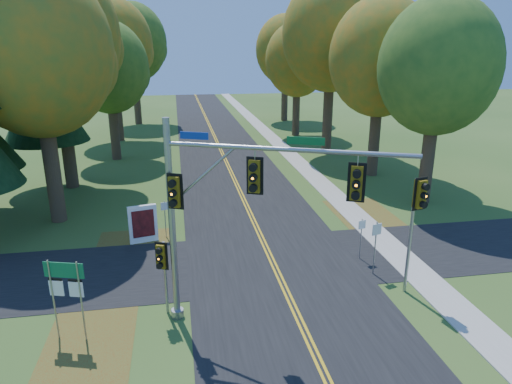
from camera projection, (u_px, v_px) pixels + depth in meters
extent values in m
plane|color=#2F511C|center=(281.00, 281.00, 19.85)|extent=(160.00, 160.00, 0.00)
cube|color=black|center=(281.00, 281.00, 19.85)|extent=(8.00, 160.00, 0.02)
cube|color=black|center=(272.00, 261.00, 21.72)|extent=(60.00, 6.00, 0.02)
cube|color=gold|center=(279.00, 281.00, 19.83)|extent=(0.10, 160.00, 0.01)
cube|color=gold|center=(284.00, 280.00, 19.86)|extent=(0.10, 160.00, 0.01)
cube|color=#9E998E|center=(413.00, 269.00, 20.86)|extent=(1.60, 160.00, 0.06)
cube|color=brown|center=(135.00, 253.00, 22.53)|extent=(4.00, 6.00, 0.00)
cube|color=brown|center=(372.00, 221.00, 26.59)|extent=(3.50, 8.00, 0.00)
cube|color=brown|center=(90.00, 341.00, 15.81)|extent=(3.00, 5.00, 0.00)
cylinder|color=#38281C|center=(52.00, 165.00, 25.70)|extent=(0.86, 0.86, 6.75)
ellipsoid|color=#AC6716|center=(35.00, 50.00, 23.80)|extent=(8.00, 8.00, 9.20)
sphere|color=#AC6716|center=(74.00, 65.00, 25.43)|extent=(4.80, 4.80, 4.80)
cylinder|color=#38281C|center=(428.00, 157.00, 28.96)|extent=(0.83, 0.83, 6.08)
ellipsoid|color=#537323|center=(439.00, 66.00, 27.25)|extent=(7.20, 7.20, 8.28)
sphere|color=#537323|center=(449.00, 77.00, 28.72)|extent=(4.32, 4.32, 4.32)
sphere|color=#537323|center=(427.00, 54.00, 26.15)|extent=(3.96, 3.96, 3.96)
cylinder|color=#38281C|center=(66.00, 136.00, 31.96)|extent=(0.89, 0.89, 7.42)
ellipsoid|color=#AC6716|center=(53.00, 35.00, 29.90)|extent=(8.60, 8.60, 9.89)
sphere|color=#AC6716|center=(86.00, 49.00, 31.66)|extent=(5.16, 5.16, 5.16)
sphere|color=#AC6716|center=(23.00, 20.00, 28.58)|extent=(4.73, 4.73, 4.73)
cylinder|color=#38281C|center=(375.00, 135.00, 35.20)|extent=(0.84, 0.84, 6.30)
ellipsoid|color=#AC6716|center=(381.00, 57.00, 33.42)|extent=(7.60, 7.60, 8.74)
sphere|color=#AC6716|center=(392.00, 67.00, 34.97)|extent=(4.56, 4.56, 4.56)
sphere|color=#AC6716|center=(369.00, 46.00, 32.25)|extent=(4.18, 4.18, 4.18)
cylinder|color=#38281C|center=(114.00, 128.00, 40.29)|extent=(0.81, 0.81, 5.62)
ellipsoid|color=#537323|center=(108.00, 67.00, 38.69)|extent=(6.80, 6.80, 7.82)
sphere|color=#537323|center=(127.00, 75.00, 40.08)|extent=(4.08, 4.08, 4.08)
sphere|color=#537323|center=(91.00, 59.00, 37.65)|extent=(3.74, 3.74, 3.74)
cylinder|color=#38281C|center=(328.00, 112.00, 42.41)|extent=(0.90, 0.90, 7.65)
ellipsoid|color=#AC6716|center=(332.00, 34.00, 40.29)|extent=(8.80, 8.80, 10.12)
sphere|color=#AC6716|center=(345.00, 45.00, 42.08)|extent=(5.28, 5.28, 5.28)
sphere|color=#AC6716|center=(318.00, 23.00, 38.94)|extent=(4.84, 4.84, 4.84)
cylinder|color=#38281C|center=(118.00, 108.00, 48.14)|extent=(0.87, 0.87, 6.98)
ellipsoid|color=#AC6716|center=(112.00, 45.00, 46.19)|extent=(8.20, 8.20, 9.43)
sphere|color=#AC6716|center=(130.00, 53.00, 47.86)|extent=(4.92, 4.92, 4.92)
sphere|color=#AC6716|center=(95.00, 36.00, 44.93)|extent=(4.51, 4.51, 4.51)
cylinder|color=#38281C|center=(296.00, 109.00, 51.21)|extent=(0.82, 0.82, 5.85)
ellipsoid|color=#AC6716|center=(297.00, 60.00, 49.56)|extent=(7.00, 7.00, 8.05)
sphere|color=#AC6716|center=(307.00, 66.00, 50.99)|extent=(4.20, 4.20, 4.20)
sphere|color=#AC6716|center=(288.00, 53.00, 48.49)|extent=(3.85, 3.85, 3.85)
cylinder|color=#38281C|center=(137.00, 96.00, 58.52)|extent=(0.88, 0.88, 7.20)
ellipsoid|color=#537323|center=(132.00, 42.00, 56.51)|extent=(8.40, 8.40, 9.66)
sphere|color=#537323|center=(147.00, 49.00, 58.23)|extent=(5.04, 5.04, 5.04)
sphere|color=#537323|center=(119.00, 35.00, 55.23)|extent=(4.62, 4.62, 4.62)
cylinder|color=#38281C|center=(285.00, 96.00, 61.34)|extent=(0.85, 0.85, 6.53)
ellipsoid|color=#AC6716|center=(285.00, 50.00, 59.50)|extent=(7.80, 7.80, 8.97)
sphere|color=#AC6716|center=(295.00, 56.00, 61.09)|extent=(4.68, 4.68, 4.68)
sphere|color=#AC6716|center=(277.00, 43.00, 58.30)|extent=(4.29, 4.29, 4.29)
cylinder|color=#38281C|center=(52.00, 165.00, 32.19)|extent=(0.50, 0.50, 3.42)
cone|color=black|center=(43.00, 102.00, 30.83)|extent=(5.60, 5.60, 5.45)
cone|color=black|center=(34.00, 41.00, 29.64)|extent=(4.57, 4.57, 5.45)
cylinder|color=gray|center=(172.00, 224.00, 16.08)|extent=(0.24, 0.24, 7.54)
cylinder|color=gray|center=(177.00, 313.00, 17.19)|extent=(0.47, 0.47, 0.32)
cylinder|color=gray|center=(287.00, 149.00, 14.29)|extent=(7.47, 3.36, 0.15)
cylinder|color=gray|center=(202.00, 177.00, 15.26)|extent=(2.27, 1.06, 2.23)
cylinder|color=gray|center=(255.00, 154.00, 14.58)|extent=(0.04, 0.04, 0.39)
cube|color=#72590C|center=(255.00, 176.00, 14.80)|extent=(0.46, 0.44, 1.08)
cube|color=black|center=(255.00, 176.00, 14.80)|extent=(0.53, 0.25, 1.27)
sphere|color=orange|center=(253.00, 178.00, 14.57)|extent=(0.19, 0.19, 0.19)
cylinder|color=black|center=(253.00, 167.00, 14.47)|extent=(0.31, 0.26, 0.26)
cylinder|color=black|center=(253.00, 178.00, 14.57)|extent=(0.31, 0.26, 0.26)
cylinder|color=black|center=(253.00, 188.00, 14.68)|extent=(0.31, 0.26, 0.26)
cylinder|color=gray|center=(358.00, 159.00, 13.86)|extent=(0.04, 0.04, 0.39)
cube|color=#72590C|center=(356.00, 182.00, 14.08)|extent=(0.46, 0.44, 1.08)
cube|color=black|center=(356.00, 182.00, 14.08)|extent=(0.53, 0.25, 1.27)
sphere|color=orange|center=(356.00, 185.00, 13.85)|extent=(0.19, 0.19, 0.19)
cylinder|color=black|center=(357.00, 174.00, 13.75)|extent=(0.31, 0.26, 0.26)
cylinder|color=black|center=(356.00, 185.00, 13.85)|extent=(0.31, 0.26, 0.26)
cylinder|color=black|center=(355.00, 196.00, 13.96)|extent=(0.31, 0.26, 0.26)
cube|color=#72590C|center=(175.00, 191.00, 15.48)|extent=(0.46, 0.44, 1.08)
cube|color=black|center=(175.00, 191.00, 15.48)|extent=(0.53, 0.25, 1.27)
sphere|color=orange|center=(172.00, 194.00, 15.25)|extent=(0.19, 0.19, 0.19)
cylinder|color=black|center=(172.00, 184.00, 15.14)|extent=(0.31, 0.26, 0.26)
cylinder|color=black|center=(172.00, 194.00, 15.25)|extent=(0.31, 0.26, 0.26)
cylinder|color=black|center=(173.00, 203.00, 15.35)|extent=(0.31, 0.26, 0.26)
cube|color=navy|center=(194.00, 136.00, 14.88)|extent=(0.91, 0.43, 0.24)
cube|color=#0C5926|center=(306.00, 141.00, 14.06)|extent=(1.10, 0.51, 0.24)
cylinder|color=#92949A|center=(410.00, 237.00, 18.30)|extent=(0.13, 0.13, 4.91)
cube|color=#72590C|center=(420.00, 194.00, 17.50)|extent=(0.45, 0.41, 1.12)
cube|color=black|center=(420.00, 194.00, 17.50)|extent=(0.57, 0.17, 1.32)
sphere|color=orange|center=(425.00, 196.00, 17.28)|extent=(0.20, 0.20, 0.20)
cylinder|color=black|center=(426.00, 187.00, 17.17)|extent=(0.30, 0.24, 0.27)
cylinder|color=black|center=(425.00, 196.00, 17.28)|extent=(0.30, 0.24, 0.27)
cylinder|color=black|center=(424.00, 205.00, 17.39)|extent=(0.30, 0.24, 0.27)
cylinder|color=gray|center=(166.00, 278.00, 17.08)|extent=(0.11, 0.11, 2.95)
cube|color=#72590C|center=(162.00, 256.00, 16.58)|extent=(0.40, 0.38, 0.92)
cube|color=black|center=(162.00, 256.00, 16.58)|extent=(0.45, 0.21, 1.09)
sphere|color=orange|center=(159.00, 258.00, 16.38)|extent=(0.17, 0.17, 0.17)
cylinder|color=black|center=(159.00, 251.00, 16.29)|extent=(0.26, 0.22, 0.22)
cylinder|color=black|center=(159.00, 258.00, 16.38)|extent=(0.26, 0.22, 0.22)
cylinder|color=black|center=(160.00, 266.00, 16.48)|extent=(0.26, 0.22, 0.22)
cylinder|color=gray|center=(54.00, 300.00, 15.55)|extent=(0.06, 0.06, 3.01)
cylinder|color=gray|center=(81.00, 302.00, 15.43)|extent=(0.06, 0.06, 3.01)
cube|color=#0D6136|center=(64.00, 270.00, 15.16)|extent=(1.36, 0.44, 0.55)
cube|color=silver|center=(64.00, 270.00, 15.16)|extent=(1.16, 0.35, 0.08)
cube|color=silver|center=(56.00, 288.00, 15.42)|extent=(0.49, 0.18, 0.55)
cube|color=black|center=(55.00, 279.00, 15.32)|extent=(0.48, 0.15, 0.10)
cube|color=silver|center=(76.00, 289.00, 15.34)|extent=(0.49, 0.18, 0.55)
cube|color=black|center=(75.00, 281.00, 15.24)|extent=(0.48, 0.15, 0.10)
cube|color=white|center=(143.00, 224.00, 23.52)|extent=(1.46, 0.52, 2.01)
cube|color=maroon|center=(143.00, 224.00, 23.40)|extent=(1.09, 0.27, 1.45)
cube|color=white|center=(133.00, 241.00, 23.57)|extent=(0.11, 0.11, 0.33)
cube|color=white|center=(155.00, 237.00, 23.98)|extent=(0.11, 0.11, 0.33)
cylinder|color=gray|center=(361.00, 239.00, 21.63)|extent=(0.05, 0.05, 2.05)
cube|color=white|center=(362.00, 225.00, 21.39)|extent=(0.39, 0.13, 0.42)
cylinder|color=gray|center=(375.00, 248.00, 20.10)|extent=(0.06, 0.06, 2.51)
cube|color=silver|center=(377.00, 229.00, 19.80)|extent=(0.47, 0.17, 0.51)
cylinder|color=gray|center=(165.00, 219.00, 24.10)|extent=(0.05, 0.05, 2.04)
cube|color=silver|center=(164.00, 206.00, 23.85)|extent=(0.38, 0.13, 0.42)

